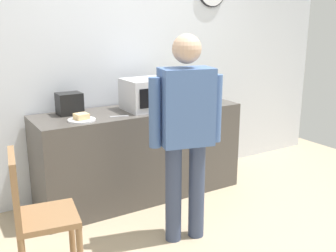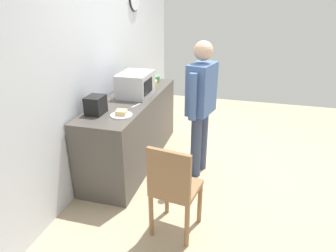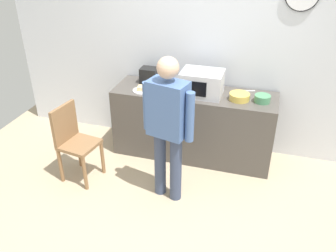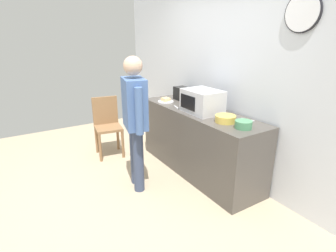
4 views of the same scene
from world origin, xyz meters
name	(u,v)px [view 1 (image 1 of 4)]	position (x,y,z in m)	size (l,w,h in m)	color
ground_plane	(217,250)	(0.00, 0.00, 0.00)	(6.00, 6.00, 0.00)	tan
back_wall	(126,65)	(0.00, 1.60, 1.30)	(5.40, 0.13, 2.60)	silver
kitchen_counter	(140,153)	(-0.04, 1.22, 0.45)	(2.05, 0.62, 0.91)	#4C4742
microwave	(150,94)	(0.06, 1.18, 1.06)	(0.50, 0.39, 0.30)	silver
sandwich_plate	(82,118)	(-0.68, 1.07, 0.93)	(0.24, 0.24, 0.07)	white
salad_bowl	(210,97)	(0.79, 1.18, 0.95)	(0.19, 0.19, 0.09)	#4C8E60
cereal_bowl	(190,100)	(0.52, 1.16, 0.95)	(0.24, 0.24, 0.08)	gold
toaster	(69,104)	(-0.69, 1.37, 1.01)	(0.22, 0.18, 0.20)	black
fork_utensil	(182,99)	(0.60, 1.45, 0.91)	(0.17, 0.02, 0.01)	silver
spoon_utensil	(119,116)	(-0.34, 1.04, 0.91)	(0.17, 0.02, 0.01)	silver
person_standing	(186,125)	(-0.11, 0.30, 0.97)	(0.58, 0.33, 1.66)	#374360
wooden_chair	(34,212)	(-1.28, 0.34, 0.52)	(0.46, 0.46, 0.94)	olive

